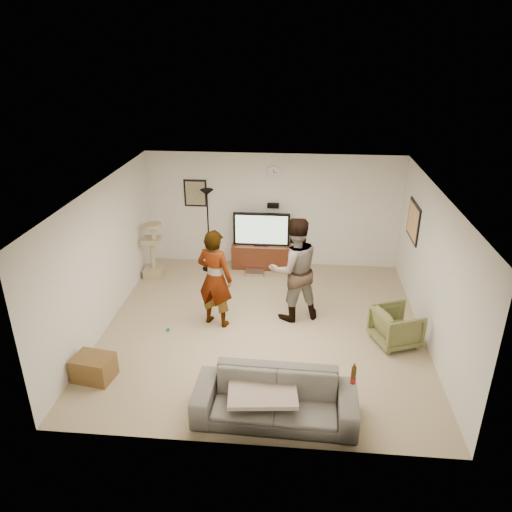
# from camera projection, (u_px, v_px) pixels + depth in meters

# --- Properties ---
(floor) EXTENTS (5.50, 5.50, 0.02)m
(floor) POSITION_uv_depth(u_px,v_px,m) (263.00, 327.00, 8.61)
(floor) COLOR tan
(floor) RESTS_ON ground
(ceiling) EXTENTS (5.50, 5.50, 0.02)m
(ceiling) POSITION_uv_depth(u_px,v_px,m) (264.00, 190.00, 7.59)
(ceiling) COLOR white
(ceiling) RESTS_ON wall_back
(wall_back) EXTENTS (5.50, 0.04, 2.50)m
(wall_back) POSITION_uv_depth(u_px,v_px,m) (273.00, 210.00, 10.60)
(wall_back) COLOR white
(wall_back) RESTS_ON floor
(wall_front) EXTENTS (5.50, 0.04, 2.50)m
(wall_front) POSITION_uv_depth(u_px,v_px,m) (245.00, 362.00, 5.59)
(wall_front) COLOR white
(wall_front) RESTS_ON floor
(wall_left) EXTENTS (0.04, 5.50, 2.50)m
(wall_left) POSITION_uv_depth(u_px,v_px,m) (104.00, 257.00, 8.33)
(wall_left) COLOR white
(wall_left) RESTS_ON floor
(wall_right) EXTENTS (0.04, 5.50, 2.50)m
(wall_right) POSITION_uv_depth(u_px,v_px,m) (433.00, 269.00, 7.87)
(wall_right) COLOR white
(wall_right) RESTS_ON floor
(wall_clock) EXTENTS (0.26, 0.04, 0.26)m
(wall_clock) POSITION_uv_depth(u_px,v_px,m) (274.00, 172.00, 10.23)
(wall_clock) COLOR silver
(wall_clock) RESTS_ON wall_back
(wall_speaker) EXTENTS (0.25, 0.10, 0.10)m
(wall_speaker) POSITION_uv_depth(u_px,v_px,m) (273.00, 206.00, 10.49)
(wall_speaker) COLOR black
(wall_speaker) RESTS_ON wall_back
(picture_back) EXTENTS (0.42, 0.03, 0.52)m
(picture_back) POSITION_uv_depth(u_px,v_px,m) (195.00, 193.00, 10.58)
(picture_back) COLOR gray
(picture_back) RESTS_ON wall_back
(picture_right) EXTENTS (0.03, 0.78, 0.62)m
(picture_right) POSITION_uv_depth(u_px,v_px,m) (413.00, 221.00, 9.23)
(picture_right) COLOR tan
(picture_right) RESTS_ON wall_right
(tv_stand) EXTENTS (1.28, 0.45, 0.53)m
(tv_stand) POSITION_uv_depth(u_px,v_px,m) (261.00, 256.00, 10.80)
(tv_stand) COLOR #461E10
(tv_stand) RESTS_ON floor
(console_box) EXTENTS (0.40, 0.30, 0.07)m
(console_box) POSITION_uv_depth(u_px,v_px,m) (255.00, 273.00, 10.54)
(console_box) COLOR #BBBBBB
(console_box) RESTS_ON floor
(tv) EXTENTS (1.23, 0.08, 0.73)m
(tv) POSITION_uv_depth(u_px,v_px,m) (262.00, 229.00, 10.54)
(tv) COLOR black
(tv) RESTS_ON tv_stand
(tv_screen) EXTENTS (1.13, 0.01, 0.64)m
(tv_screen) POSITION_uv_depth(u_px,v_px,m) (261.00, 230.00, 10.50)
(tv_screen) COLOR #49D833
(tv_screen) RESTS_ON tv
(floor_lamp) EXTENTS (0.32, 0.32, 1.81)m
(floor_lamp) POSITION_uv_depth(u_px,v_px,m) (208.00, 231.00, 10.43)
(floor_lamp) COLOR black
(floor_lamp) RESTS_ON floor
(cat_tree) EXTENTS (0.41, 0.41, 1.22)m
(cat_tree) POSITION_uv_depth(u_px,v_px,m) (152.00, 250.00, 10.22)
(cat_tree) COLOR tan
(cat_tree) RESTS_ON floor
(person_left) EXTENTS (0.76, 0.62, 1.78)m
(person_left) POSITION_uv_depth(u_px,v_px,m) (215.00, 278.00, 8.37)
(person_left) COLOR #A5A5A5
(person_left) RESTS_ON floor
(person_right) EXTENTS (1.13, 1.01, 1.92)m
(person_right) POSITION_uv_depth(u_px,v_px,m) (294.00, 269.00, 8.55)
(person_right) COLOR #3D5D91
(person_right) RESTS_ON floor
(sofa) EXTENTS (2.18, 0.90, 0.63)m
(sofa) POSITION_uv_depth(u_px,v_px,m) (275.00, 398.00, 6.43)
(sofa) COLOR #615D57
(sofa) RESTS_ON floor
(throw_blanket) EXTENTS (0.97, 0.79, 0.06)m
(throw_blanket) POSITION_uv_depth(u_px,v_px,m) (262.00, 391.00, 6.39)
(throw_blanket) COLOR #BDA694
(throw_blanket) RESTS_ON sofa
(beer_bottle) EXTENTS (0.06, 0.06, 0.25)m
(beer_bottle) POSITION_uv_depth(u_px,v_px,m) (353.00, 375.00, 6.17)
(beer_bottle) COLOR #3B260C
(beer_bottle) RESTS_ON sofa
(armchair) EXTENTS (0.90, 0.88, 0.63)m
(armchair) POSITION_uv_depth(u_px,v_px,m) (396.00, 326.00, 8.03)
(armchair) COLOR #626539
(armchair) RESTS_ON floor
(side_table) EXTENTS (0.63, 0.51, 0.38)m
(side_table) POSITION_uv_depth(u_px,v_px,m) (94.00, 368.00, 7.23)
(side_table) COLOR brown
(side_table) RESTS_ON floor
(toy_ball) EXTENTS (0.06, 0.06, 0.06)m
(toy_ball) POSITION_uv_depth(u_px,v_px,m) (168.00, 329.00, 8.47)
(toy_ball) COLOR #05768D
(toy_ball) RESTS_ON floor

